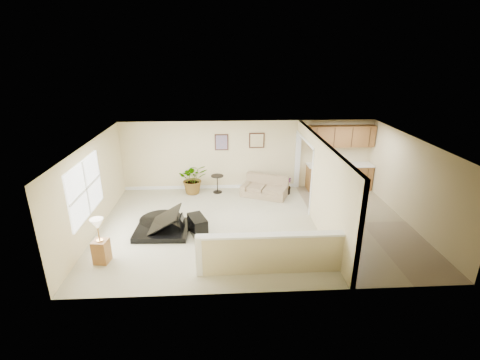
{
  "coord_description": "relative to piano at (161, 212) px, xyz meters",
  "views": [
    {
      "loc": [
        -0.94,
        -9.0,
        4.79
      ],
      "look_at": [
        -0.44,
        0.4,
        1.27
      ],
      "focal_mm": 26.0,
      "sensor_mm": 36.0,
      "label": 1
    }
  ],
  "objects": [
    {
      "name": "piano",
      "position": [
        0.0,
        0.0,
        0.0
      ],
      "size": [
        1.77,
        1.83,
        1.39
      ],
      "rotation": [
        0.0,
        0.0,
        -0.04
      ],
      "color": "black",
      "rests_on": "floor"
    },
    {
      "name": "kitchen_vinyl",
      "position": [
        5.83,
        0.14,
        -0.57
      ],
      "size": [
        2.7,
        6.0,
        0.01
      ],
      "primitive_type": "cube",
      "color": "gray",
      "rests_on": "floor"
    },
    {
      "name": "lamp_stand",
      "position": [
        -1.18,
        -1.52,
        -0.09
      ],
      "size": [
        0.38,
        0.38,
        1.15
      ],
      "color": "olive",
      "rests_on": "floor"
    },
    {
      "name": "floor",
      "position": [
        2.68,
        0.14,
        -0.58
      ],
      "size": [
        9.0,
        9.0,
        0.0
      ],
      "primitive_type": "plane",
      "color": "tan",
      "rests_on": "ground"
    },
    {
      "name": "right_wall",
      "position": [
        7.18,
        0.14,
        0.67
      ],
      "size": [
        0.04,
        6.0,
        2.5
      ],
      "primitive_type": "cube",
      "color": "beige",
      "rests_on": "floor"
    },
    {
      "name": "accent_table",
      "position": [
        1.56,
        2.71,
        -0.17
      ],
      "size": [
        0.44,
        0.44,
        0.64
      ],
      "color": "black",
      "rests_on": "floor"
    },
    {
      "name": "ceiling",
      "position": [
        2.68,
        0.14,
        1.92
      ],
      "size": [
        9.0,
        6.0,
        0.04
      ],
      "primitive_type": "cube",
      "color": "white",
      "rests_on": "back_wall"
    },
    {
      "name": "left_wall",
      "position": [
        -1.82,
        0.14,
        0.67
      ],
      "size": [
        0.04,
        6.0,
        2.5
      ],
      "primitive_type": "cube",
      "color": "beige",
      "rests_on": "floor"
    },
    {
      "name": "back_wall",
      "position": [
        2.68,
        3.14,
        0.67
      ],
      "size": [
        9.0,
        0.04,
        2.5
      ],
      "primitive_type": "cube",
      "color": "beige",
      "rests_on": "floor"
    },
    {
      "name": "piano_bench",
      "position": [
        1.03,
        -0.24,
        -0.33
      ],
      "size": [
        0.63,
        0.84,
        0.5
      ],
      "primitive_type": "cube",
      "rotation": [
        0.0,
        0.0,
        0.37
      ],
      "color": "black",
      "rests_on": "floor"
    },
    {
      "name": "wall_art_left",
      "position": [
        1.73,
        3.11,
        1.17
      ],
      "size": [
        0.48,
        0.04,
        0.58
      ],
      "color": "#3C2116",
      "rests_on": "back_wall"
    },
    {
      "name": "pony_half_wall",
      "position": [
        2.76,
        -2.16,
        -0.06
      ],
      "size": [
        3.42,
        0.22,
        1.0
      ],
      "color": "beige",
      "rests_on": "floor"
    },
    {
      "name": "loveseat",
      "position": [
        3.21,
        2.4,
        -0.25
      ],
      "size": [
        1.86,
        1.44,
        0.88
      ],
      "rotation": [
        0.0,
        0.0,
        -0.41
      ],
      "color": "tan",
      "rests_on": "floor"
    },
    {
      "name": "palm_plant",
      "position": [
        0.71,
        2.71,
        -0.04
      ],
      "size": [
        1.11,
        1.0,
        1.1
      ],
      "color": "black",
      "rests_on": "floor"
    },
    {
      "name": "wall_mirror",
      "position": [
        2.98,
        3.11,
        1.22
      ],
      "size": [
        0.55,
        0.04,
        0.55
      ],
      "color": "#3C2116",
      "rests_on": "back_wall"
    },
    {
      "name": "small_plant",
      "position": [
        3.99,
        2.49,
        -0.32
      ],
      "size": [
        0.41,
        0.41,
        0.62
      ],
      "color": "black",
      "rests_on": "floor"
    },
    {
      "name": "left_window",
      "position": [
        -1.8,
        -0.36,
        0.87
      ],
      "size": [
        0.05,
        2.15,
        1.45
      ],
      "primitive_type": "cube",
      "color": "white",
      "rests_on": "left_wall"
    },
    {
      "name": "kitchen_cabinets",
      "position": [
        5.87,
        2.87,
        0.29
      ],
      "size": [
        2.36,
        0.65,
        2.33
      ],
      "color": "olive",
      "rests_on": "floor"
    },
    {
      "name": "front_wall",
      "position": [
        2.68,
        -2.86,
        0.67
      ],
      "size": [
        9.0,
        0.04,
        2.5
      ],
      "primitive_type": "cube",
      "color": "beige",
      "rests_on": "floor"
    },
    {
      "name": "interior_partition",
      "position": [
        4.48,
        0.39,
        0.64
      ],
      "size": [
        0.18,
        5.99,
        2.5
      ],
      "color": "beige",
      "rests_on": "floor"
    }
  ]
}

